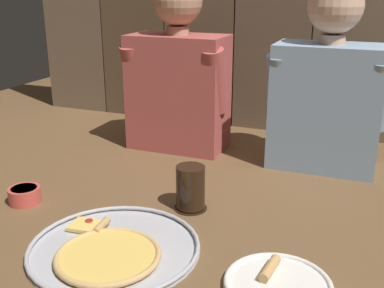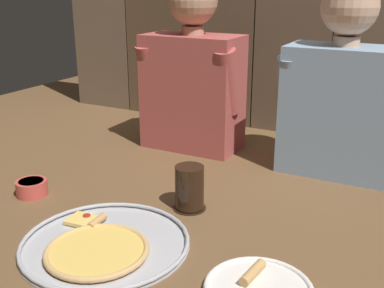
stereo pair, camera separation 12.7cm
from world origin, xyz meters
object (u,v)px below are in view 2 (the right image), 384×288
object	(u,v)px
diner_left	(193,70)
diner_right	(341,87)
pizza_tray	(102,245)
drinking_glass	(189,188)
dipping_bowl	(32,187)

from	to	relation	value
diner_left	diner_right	distance (m)	0.53
pizza_tray	drinking_glass	bearing A→B (deg)	73.06
pizza_tray	dipping_bowl	distance (m)	0.39
pizza_tray	drinking_glass	size ratio (longest dim) A/B	3.23
pizza_tray	diner_right	bearing A→B (deg)	63.13
drinking_glass	diner_right	xyz separation A→B (m)	(0.29, 0.47, 0.22)
drinking_glass	diner_right	bearing A→B (deg)	57.91
diner_left	diner_right	size ratio (longest dim) A/B	1.02
diner_right	dipping_bowl	bearing A→B (deg)	-140.89
drinking_glass	diner_left	distance (m)	0.57
drinking_glass	dipping_bowl	distance (m)	0.47
pizza_tray	dipping_bowl	size ratio (longest dim) A/B	4.47
dipping_bowl	diner_right	size ratio (longest dim) A/B	0.15
pizza_tray	diner_left	size ratio (longest dim) A/B	0.64
diner_right	pizza_tray	bearing A→B (deg)	-116.87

